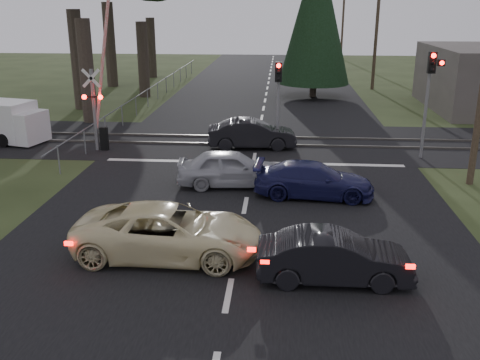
# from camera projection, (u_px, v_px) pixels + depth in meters

# --- Properties ---
(ground) EXTENTS (120.00, 120.00, 0.00)m
(ground) POSITION_uv_depth(u_px,v_px,m) (238.00, 242.00, 15.61)
(ground) COLOR #2A3518
(ground) RESTS_ON ground
(road) EXTENTS (14.00, 100.00, 0.01)m
(road) POSITION_uv_depth(u_px,v_px,m) (255.00, 152.00, 25.08)
(road) COLOR black
(road) RESTS_ON ground
(rail_corridor) EXTENTS (120.00, 8.00, 0.01)m
(rail_corridor) POSITION_uv_depth(u_px,v_px,m) (257.00, 141.00, 26.97)
(rail_corridor) COLOR black
(rail_corridor) RESTS_ON ground
(stop_line) EXTENTS (13.00, 0.35, 0.00)m
(stop_line) POSITION_uv_depth(u_px,v_px,m) (253.00, 163.00, 23.37)
(stop_line) COLOR silver
(stop_line) RESTS_ON ground
(rail_near) EXTENTS (120.00, 0.12, 0.10)m
(rail_near) POSITION_uv_depth(u_px,v_px,m) (257.00, 145.00, 26.20)
(rail_near) COLOR #59544C
(rail_near) RESTS_ON ground
(rail_far) EXTENTS (120.00, 0.12, 0.10)m
(rail_far) POSITION_uv_depth(u_px,v_px,m) (258.00, 137.00, 27.71)
(rail_far) COLOR #59544C
(rail_far) RESTS_ON ground
(crossing_signal) EXTENTS (1.62, 0.38, 6.96)m
(crossing_signal) POSITION_uv_depth(u_px,v_px,m) (99.00, 107.00, 24.76)
(crossing_signal) COLOR slate
(crossing_signal) RESTS_ON ground
(traffic_signal_right) EXTENTS (0.68, 0.48, 4.70)m
(traffic_signal_right) POSITION_uv_depth(u_px,v_px,m) (430.00, 85.00, 22.99)
(traffic_signal_right) COLOR slate
(traffic_signal_right) RESTS_ON ground
(traffic_signal_center) EXTENTS (0.32, 0.48, 4.10)m
(traffic_signal_center) POSITION_uv_depth(u_px,v_px,m) (278.00, 90.00, 24.76)
(traffic_signal_center) COLOR slate
(traffic_signal_center) RESTS_ON ground
(utility_pole_mid) EXTENTS (1.80, 0.26, 9.00)m
(utility_pole_mid) POSITION_uv_depth(u_px,v_px,m) (377.00, 29.00, 41.90)
(utility_pole_mid) COLOR #4C3D2D
(utility_pole_mid) RESTS_ON ground
(utility_pole_far) EXTENTS (1.80, 0.26, 9.00)m
(utility_pole_far) POSITION_uv_depth(u_px,v_px,m) (343.00, 20.00, 65.56)
(utility_pole_far) COLOR #4C3D2D
(utility_pole_far) RESTS_ON ground
(conifer_tree) EXTENTS (5.20, 5.20, 11.00)m
(conifer_tree) POSITION_uv_depth(u_px,v_px,m) (316.00, 13.00, 38.08)
(conifer_tree) COLOR #473D33
(conifer_tree) RESTS_ON ground
(fence_left) EXTENTS (0.10, 36.00, 1.20)m
(fence_left) POSITION_uv_depth(u_px,v_px,m) (153.00, 103.00, 37.48)
(fence_left) COLOR slate
(fence_left) RESTS_ON ground
(cream_coupe) EXTENTS (5.15, 2.45, 1.42)m
(cream_coupe) POSITION_uv_depth(u_px,v_px,m) (169.00, 232.00, 14.58)
(cream_coupe) COLOR beige
(cream_coupe) RESTS_ON ground
(dark_hatchback) EXTENTS (3.86, 1.39, 1.26)m
(dark_hatchback) POSITION_uv_depth(u_px,v_px,m) (334.00, 258.00, 13.27)
(dark_hatchback) COLOR black
(dark_hatchback) RESTS_ON ground
(silver_car) EXTENTS (4.20, 2.00, 1.39)m
(silver_car) POSITION_uv_depth(u_px,v_px,m) (231.00, 168.00, 20.25)
(silver_car) COLOR #A6A7AE
(silver_car) RESTS_ON ground
(blue_sedan) EXTENTS (4.38, 2.02, 1.24)m
(blue_sedan) POSITION_uv_depth(u_px,v_px,m) (314.00, 180.00, 19.14)
(blue_sedan) COLOR #171846
(blue_sedan) RESTS_ON ground
(dark_car_far) EXTENTS (4.30, 1.81, 1.38)m
(dark_car_far) POSITION_uv_depth(u_px,v_px,m) (252.00, 134.00, 25.56)
(dark_car_far) COLOR black
(dark_car_far) RESTS_ON ground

